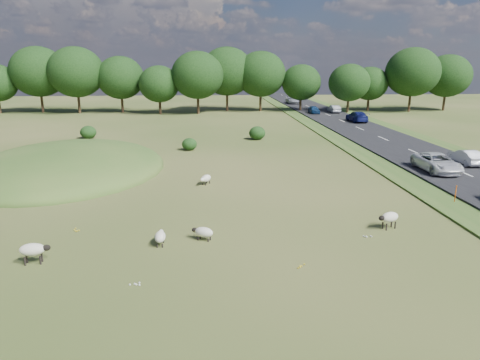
# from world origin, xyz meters

# --- Properties ---
(ground) EXTENTS (160.00, 160.00, 0.00)m
(ground) POSITION_xyz_m (0.00, 20.00, 0.00)
(ground) COLOR #2C4A17
(ground) RESTS_ON ground
(mound) EXTENTS (16.00, 20.00, 4.00)m
(mound) POSITION_xyz_m (-12.00, 12.00, 0.00)
(mound) COLOR #33561E
(mound) RESTS_ON ground
(road) EXTENTS (8.00, 150.00, 0.25)m
(road) POSITION_xyz_m (20.00, 30.00, 0.12)
(road) COLOR black
(road) RESTS_ON ground
(treeline) EXTENTS (96.28, 14.66, 11.70)m
(treeline) POSITION_xyz_m (-1.06, 55.44, 6.57)
(treeline) COLOR black
(treeline) RESTS_ON ground
(shrubs) EXTENTS (21.80, 9.71, 1.56)m
(shrubs) POSITION_xyz_m (-3.67, 25.13, 0.74)
(shrubs) COLOR black
(shrubs) RESTS_ON ground
(marker_post) EXTENTS (0.06, 0.06, 1.20)m
(marker_post) POSITION_xyz_m (15.45, 1.07, 0.60)
(marker_post) COLOR #D8590C
(marker_post) RESTS_ON ground
(sheep_0) EXTENTS (1.22, 0.89, 0.68)m
(sheep_0) POSITION_xyz_m (-0.37, -3.71, 0.43)
(sheep_0) COLOR beige
(sheep_0) RESTS_ON ground
(sheep_1) EXTENTS (1.35, 0.93, 0.94)m
(sheep_1) POSITION_xyz_m (9.52, -2.86, 0.65)
(sheep_1) COLOR beige
(sheep_1) RESTS_ON ground
(sheep_2) EXTENTS (0.98, 1.26, 0.72)m
(sheep_2) POSITION_xyz_m (-0.34, 6.61, 0.45)
(sheep_2) COLOR beige
(sheep_2) RESTS_ON ground
(sheep_3) EXTENTS (0.53, 1.18, 0.69)m
(sheep_3) POSITION_xyz_m (-2.46, -4.16, 0.43)
(sheep_3) COLOR beige
(sheep_3) RESTS_ON ground
(sheep_4) EXTENTS (1.35, 0.70, 0.96)m
(sheep_4) POSITION_xyz_m (-7.79, -5.84, 0.67)
(sheep_4) COLOR beige
(sheep_4) RESTS_ON ground
(car_0) EXTENTS (2.15, 5.28, 1.53)m
(car_0) POSITION_xyz_m (21.90, 38.88, 1.02)
(car_0) COLOR navy
(car_0) RESTS_ON road
(car_1) EXTENTS (1.32, 3.79, 1.25)m
(car_1) POSITION_xyz_m (21.90, 10.75, 0.87)
(car_1) COLOR white
(car_1) RESTS_ON road
(car_2) EXTENTS (2.33, 5.06, 1.41)m
(car_2) POSITION_xyz_m (18.10, 8.45, 0.95)
(car_2) COLOR silver
(car_2) RESTS_ON road
(car_3) EXTENTS (2.54, 5.52, 1.53)m
(car_3) POSITION_xyz_m (18.10, 69.82, 1.02)
(car_3) COLOR #B0B3B8
(car_3) RESTS_ON road
(car_4) EXTENTS (1.42, 4.06, 1.34)m
(car_4) POSITION_xyz_m (21.90, 51.16, 0.92)
(car_4) COLOR #A4A6AB
(car_4) RESTS_ON road
(car_5) EXTENTS (1.51, 3.76, 1.28)m
(car_5) POSITION_xyz_m (18.10, 50.30, 0.89)
(car_5) COLOR navy
(car_5) RESTS_ON road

